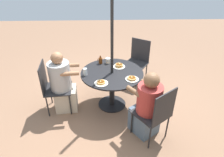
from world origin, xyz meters
name	(u,v)px	position (x,y,z in m)	size (l,w,h in m)	color
ground_plane	(112,104)	(0.00, 0.00, 0.00)	(12.00, 12.00, 0.00)	#8C664C
patio_table	(112,79)	(0.00, 0.00, 0.58)	(1.12, 1.12, 0.72)	black
umbrella_pole	(112,50)	(0.00, 0.00, 1.15)	(0.05, 0.05, 2.31)	black
patio_chair_north	(52,85)	(1.07, 0.10, 0.54)	(0.50, 0.50, 0.96)	#232326
diner_north	(63,85)	(0.88, 0.08, 0.52)	(0.54, 0.40, 1.16)	beige
patio_chair_east	(156,112)	(-0.62, 0.87, 0.54)	(0.65, 0.65, 0.96)	#232326
diner_east	(147,107)	(-0.51, 0.72, 0.51)	(0.56, 0.58, 1.12)	slate
patio_chair_south	(138,59)	(-0.59, -0.89, 0.54)	(0.64, 0.64, 0.96)	#232326
pancake_plate_a	(119,66)	(-0.14, -0.19, 0.74)	(0.22, 0.22, 0.07)	silver
pancake_plate_b	(132,79)	(-0.32, 0.26, 0.74)	(0.22, 0.22, 0.05)	silver
pancake_plate_c	(101,83)	(0.19, 0.36, 0.74)	(0.22, 0.22, 0.05)	silver
syrup_bottle	(100,60)	(0.21, -0.35, 0.78)	(0.10, 0.07, 0.16)	#602D0F
coffee_cup	(108,61)	(0.07, -0.36, 0.77)	(0.09, 0.09, 0.10)	beige
drinking_glass_a	(85,72)	(0.46, 0.08, 0.78)	(0.07, 0.07, 0.13)	silver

